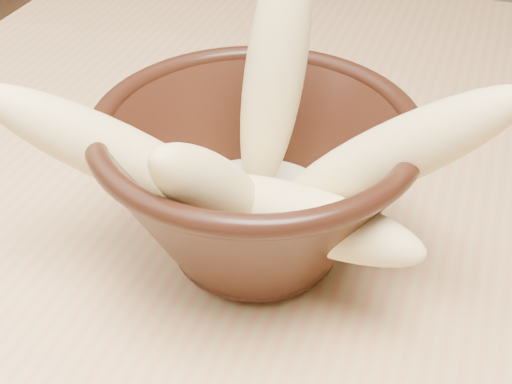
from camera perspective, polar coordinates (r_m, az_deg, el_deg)
bowl at (r=0.45m, az=-0.00°, el=0.97°), size 0.20×0.20×0.11m
milk_puddle at (r=0.46m, az=0.00°, el=-1.75°), size 0.11×0.11×0.02m
banana_upright at (r=0.44m, az=1.51°, el=9.56°), size 0.06×0.08×0.17m
banana_left at (r=0.43m, az=-10.97°, el=2.97°), size 0.16×0.11×0.13m
banana_right at (r=0.41m, az=10.60°, el=2.84°), size 0.16×0.06×0.14m
banana_across at (r=0.41m, az=3.89°, el=-2.08°), size 0.16×0.07×0.05m
banana_front at (r=0.40m, az=-3.48°, el=0.26°), size 0.06×0.12×0.12m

